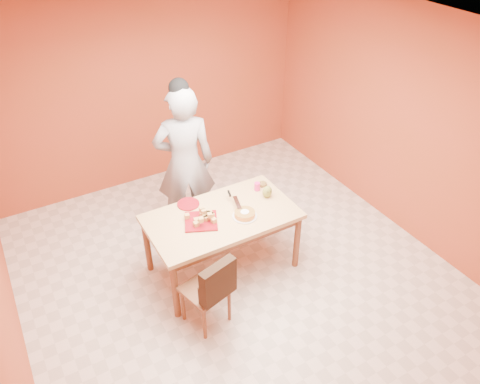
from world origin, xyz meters
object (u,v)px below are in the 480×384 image
person (185,163)px  sponge_cake (245,214)px  dining_table (222,222)px  red_dinner_plate (188,204)px  magenta_glass (257,186)px  dining_chair (206,289)px  checker_tin (263,184)px  egg_ornament (267,192)px  pastry_platter (201,221)px

person → sponge_cake: (0.23, -1.00, -0.17)m
dining_table → red_dinner_plate: 0.43m
sponge_cake → magenta_glass: bearing=43.7°
dining_table → sponge_cake: 0.28m
dining_chair → checker_tin: size_ratio=8.84×
red_dinner_plate → egg_ornament: egg_ornament is taller
dining_chair → pastry_platter: size_ratio=2.65×
person → dining_table: bearing=108.5°
person → egg_ornament: size_ratio=13.37×
red_dinner_plate → egg_ornament: (0.83, -0.31, 0.06)m
dining_table → checker_tin: (0.68, 0.26, 0.11)m
dining_chair → sponge_cake: 0.91m
person → sponge_cake: bearing=119.5°
person → magenta_glass: person is taller
red_dinner_plate → egg_ornament: bearing=-20.7°
pastry_platter → egg_ornament: (0.84, 0.03, 0.06)m
dining_table → red_dinner_plate: bearing=123.1°
person → pastry_platter: 0.89m
dining_table → checker_tin: checker_tin is taller
dining_table → person: size_ratio=0.83×
dining_table → dining_chair: size_ratio=1.80×
egg_ornament → dining_chair: bearing=-162.2°
sponge_cake → pastry_platter: bearing=161.2°
sponge_cake → egg_ornament: bearing=24.7°
dining_chair → person: person is taller
magenta_glass → checker_tin: (0.10, 0.05, -0.03)m
egg_ornament → checker_tin: size_ratio=1.43×
red_dinner_plate → magenta_glass: size_ratio=2.55×
egg_ornament → red_dinner_plate: bearing=146.7°
dining_table → magenta_glass: (0.58, 0.21, 0.14)m
egg_ornament → magenta_glass: size_ratio=1.49×
pastry_platter → magenta_glass: magenta_glass is taller
person → checker_tin: bearing=156.7°
dining_table → checker_tin: 0.74m
red_dinner_plate → egg_ornament: size_ratio=1.70×
pastry_platter → magenta_glass: 0.84m
dining_table → magenta_glass: size_ratio=16.60×
dining_table → person: (-0.03, 0.85, 0.30)m
sponge_cake → magenta_glass: size_ratio=2.30×
red_dinner_plate → dining_chair: bearing=-105.9°
magenta_glass → person: bearing=133.4°
red_dinner_plate → magenta_glass: (0.80, -0.14, 0.04)m
pastry_platter → red_dinner_plate: pastry_platter is taller
dining_chair → pastry_platter: (0.26, 0.61, 0.31)m
checker_tin → red_dinner_plate: bearing=174.4°
dining_table → red_dinner_plate: size_ratio=6.52×
red_dinner_plate → magenta_glass: 0.82m
dining_table → dining_chair: bearing=-129.6°
red_dinner_plate → sponge_cake: sponge_cake is taller
dining_table → dining_chair: dining_chair is taller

